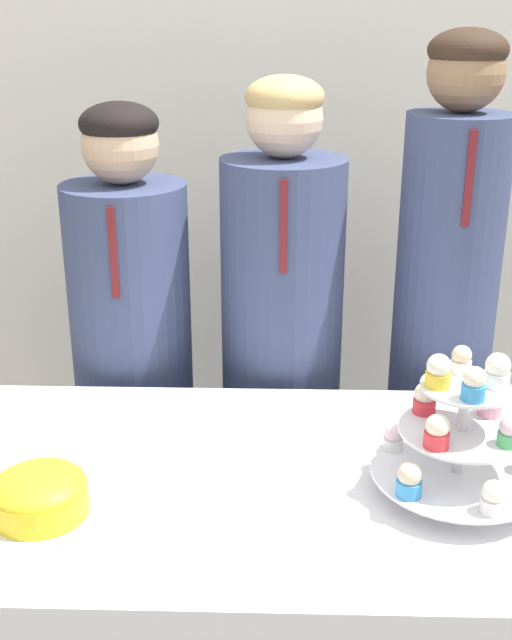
{
  "coord_description": "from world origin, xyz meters",
  "views": [
    {
      "loc": [
        0.02,
        -0.98,
        1.64
      ],
      "look_at": [
        -0.02,
        0.42,
        1.09
      ],
      "focal_mm": 45.0,
      "sensor_mm": 36.0,
      "label": 1
    }
  ],
  "objects_px": {
    "round_cake": "(40,495)",
    "cupcake_stand": "(462,432)",
    "student_2": "(440,358)",
    "student_1": "(281,381)",
    "cake_knife": "(7,574)",
    "student_0": "(135,389)"
  },
  "relations": [
    {
      "from": "round_cake",
      "to": "cake_knife",
      "type": "xyz_separation_m",
      "value": [
        -0.01,
        -0.16,
        -0.04
      ]
    },
    {
      "from": "round_cake",
      "to": "student_1",
      "type": "distance_m",
      "value": 0.86
    },
    {
      "from": "cupcake_stand",
      "to": "cake_knife",
      "type": "bearing_deg",
      "value": -161.52
    },
    {
      "from": "cake_knife",
      "to": "cupcake_stand",
      "type": "distance_m",
      "value": 0.83
    },
    {
      "from": "cupcake_stand",
      "to": "student_1",
      "type": "xyz_separation_m",
      "value": [
        -0.33,
        0.63,
        -0.2
      ]
    },
    {
      "from": "round_cake",
      "to": "student_0",
      "type": "height_order",
      "value": "student_0"
    },
    {
      "from": "round_cake",
      "to": "student_2",
      "type": "height_order",
      "value": "student_2"
    },
    {
      "from": "cake_knife",
      "to": "student_0",
      "type": "relative_size",
      "value": 0.18
    },
    {
      "from": "cupcake_stand",
      "to": "student_0",
      "type": "bearing_deg",
      "value": 139.06
    },
    {
      "from": "student_0",
      "to": "student_2",
      "type": "distance_m",
      "value": 0.82
    },
    {
      "from": "cupcake_stand",
      "to": "student_2",
      "type": "distance_m",
      "value": 0.65
    },
    {
      "from": "round_cake",
      "to": "cupcake_stand",
      "type": "xyz_separation_m",
      "value": [
        0.77,
        0.1,
        0.08
      ]
    },
    {
      "from": "cake_knife",
      "to": "student_1",
      "type": "height_order",
      "value": "student_1"
    },
    {
      "from": "student_1",
      "to": "student_2",
      "type": "height_order",
      "value": "student_2"
    },
    {
      "from": "round_cake",
      "to": "cake_knife",
      "type": "relative_size",
      "value": 0.79
    },
    {
      "from": "student_0",
      "to": "student_2",
      "type": "bearing_deg",
      "value": -0.0
    },
    {
      "from": "student_0",
      "to": "cake_knife",
      "type": "bearing_deg",
      "value": -93.33
    },
    {
      "from": "round_cake",
      "to": "student_1",
      "type": "bearing_deg",
      "value": 59.38
    },
    {
      "from": "student_1",
      "to": "student_2",
      "type": "xyz_separation_m",
      "value": [
        0.42,
        -0.0,
        0.07
      ]
    },
    {
      "from": "round_cake",
      "to": "student_1",
      "type": "xyz_separation_m",
      "value": [
        0.43,
        0.73,
        -0.12
      ]
    },
    {
      "from": "round_cake",
      "to": "cupcake_stand",
      "type": "distance_m",
      "value": 0.78
    },
    {
      "from": "student_1",
      "to": "student_2",
      "type": "bearing_deg",
      "value": -0.0
    }
  ]
}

